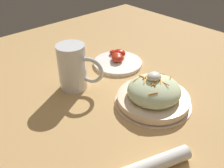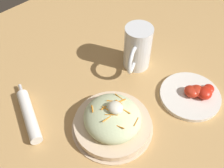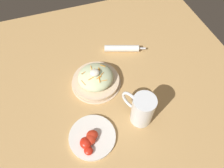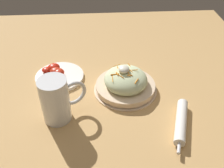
% 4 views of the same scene
% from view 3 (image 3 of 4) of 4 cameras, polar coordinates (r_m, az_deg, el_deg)
% --- Properties ---
extents(ground_plane, '(1.43, 1.43, 0.00)m').
position_cam_3_polar(ground_plane, '(0.92, -2.03, -4.83)').
color(ground_plane, tan).
extents(salad_plate, '(0.23, 0.23, 0.10)m').
position_cam_3_polar(salad_plate, '(0.94, -4.55, 1.46)').
color(salad_plate, beige).
rests_on(salad_plate, ground_plane).
extents(beer_mug, '(0.10, 0.14, 0.15)m').
position_cam_3_polar(beer_mug, '(0.83, 8.28, -7.34)').
color(beer_mug, white).
rests_on(beer_mug, ground_plane).
extents(napkin_roll, '(0.21, 0.09, 0.03)m').
position_cam_3_polar(napkin_roll, '(1.09, 2.80, 9.90)').
color(napkin_roll, white).
rests_on(napkin_roll, ground_plane).
extents(tomato_plate, '(0.19, 0.19, 0.04)m').
position_cam_3_polar(tomato_plate, '(0.84, -5.76, -14.72)').
color(tomato_plate, white).
rests_on(tomato_plate, ground_plane).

